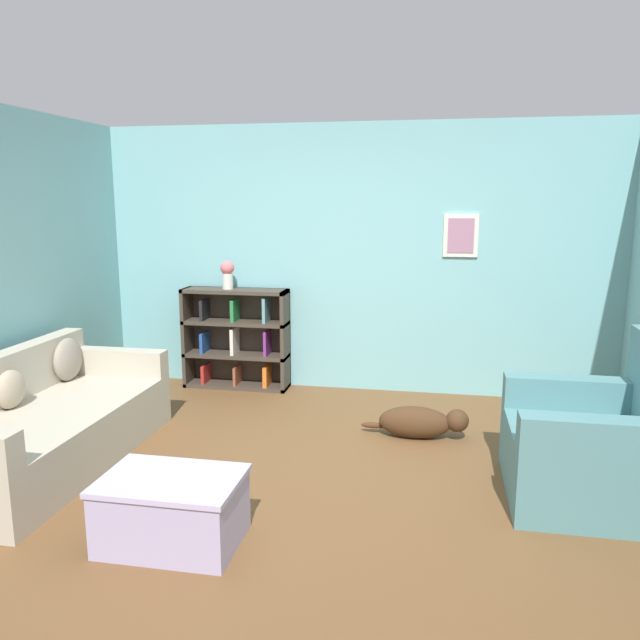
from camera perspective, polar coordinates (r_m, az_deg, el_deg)
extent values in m
plane|color=brown|center=(4.33, -1.02, -14.78)|extent=(14.00, 14.00, 0.00)
cube|color=#7AB7BC|center=(6.15, 3.25, 5.53)|extent=(5.60, 0.10, 2.60)
cube|color=silver|center=(6.02, 12.75, 7.54)|extent=(0.32, 0.02, 0.40)
cube|color=#A37089|center=(6.01, 12.76, 7.54)|extent=(0.24, 0.01, 0.32)
cube|color=#B7AD99|center=(4.96, -23.57, -9.80)|extent=(0.94, 2.06, 0.40)
cube|color=#B7AD99|center=(5.63, -18.41, -3.65)|extent=(0.94, 0.16, 0.22)
ellipsoid|color=tan|center=(5.01, -26.46, -5.70)|extent=(0.14, 0.28, 0.28)
ellipsoid|color=gray|center=(5.57, -22.04, -3.35)|extent=(0.14, 0.36, 0.36)
cube|color=#42382D|center=(6.51, -11.98, -1.49)|extent=(0.04, 0.29, 1.01)
cube|color=#42382D|center=(6.19, -3.19, -1.91)|extent=(0.04, 0.29, 1.01)
cube|color=#42382D|center=(6.46, -7.32, -1.44)|extent=(1.06, 0.02, 1.01)
cube|color=#42382D|center=(6.46, -7.58, -5.90)|extent=(1.06, 0.29, 0.04)
cube|color=#42382D|center=(6.37, -7.66, -3.17)|extent=(1.06, 0.29, 0.04)
cube|color=#42382D|center=(6.30, -7.73, -0.21)|extent=(1.06, 0.29, 0.04)
cube|color=#42382D|center=(6.25, -7.81, 2.65)|extent=(1.06, 0.29, 0.04)
cube|color=#B22823|center=(6.53, -10.38, -4.88)|extent=(0.03, 0.22, 0.20)
cube|color=#234C9E|center=(6.45, -10.51, -2.01)|extent=(0.03, 0.22, 0.20)
cube|color=black|center=(6.38, -10.52, 0.94)|extent=(0.03, 0.22, 0.20)
cube|color=brown|center=(6.42, -7.57, -5.07)|extent=(0.03, 0.22, 0.20)
cube|color=silver|center=(6.33, -7.80, -1.88)|extent=(0.03, 0.22, 0.26)
cube|color=#287A3D|center=(6.27, -7.78, 0.90)|extent=(0.04, 0.22, 0.22)
cube|color=orange|center=(6.32, -4.85, -5.16)|extent=(0.04, 0.22, 0.22)
cube|color=#7A2D84|center=(6.23, -4.84, -2.07)|extent=(0.03, 0.22, 0.25)
cube|color=#60939E|center=(6.17, -4.93, 0.95)|extent=(0.03, 0.22, 0.25)
cube|color=slate|center=(4.42, 23.33, -11.98)|extent=(1.00, 1.02, 0.46)
cube|color=slate|center=(3.92, 25.02, -9.76)|extent=(1.00, 0.18, 0.22)
cube|color=slate|center=(4.69, 22.57, -6.21)|extent=(1.00, 0.18, 0.22)
cube|color=#ADA3CC|center=(3.69, -13.38, -16.58)|extent=(0.74, 0.51, 0.39)
cube|color=#BBB0DC|center=(3.61, -13.51, -14.06)|extent=(0.77, 0.53, 0.03)
ellipsoid|color=#472D19|center=(5.11, 8.65, -9.22)|extent=(0.57, 0.23, 0.26)
sphere|color=#472D19|center=(5.10, 12.44, -8.97)|extent=(0.18, 0.18, 0.18)
ellipsoid|color=#472D19|center=(5.19, 4.88, -9.57)|extent=(0.20, 0.05, 0.05)
cylinder|color=silver|center=(6.26, -8.44, 3.52)|extent=(0.11, 0.11, 0.15)
sphere|color=#E06B70|center=(6.24, -8.48, 4.75)|extent=(0.14, 0.14, 0.14)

